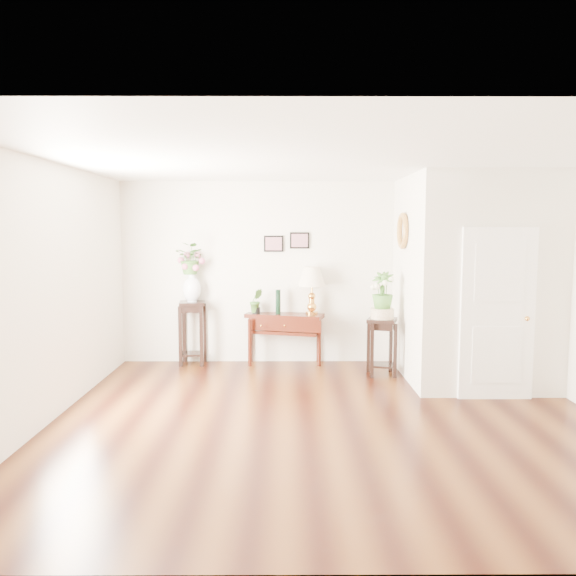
{
  "coord_description": "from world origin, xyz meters",
  "views": [
    {
      "loc": [
        -0.46,
        -5.93,
        2.07
      ],
      "look_at": [
        -0.43,
        1.3,
        1.31
      ],
      "focal_mm": 35.0,
      "sensor_mm": 36.0,
      "label": 1
    }
  ],
  "objects_px": {
    "table_lamp": "(312,291)",
    "plant_stand_a": "(193,333)",
    "console_table": "(285,339)",
    "plant_stand_b": "(382,347)"
  },
  "relations": [
    {
      "from": "table_lamp",
      "to": "plant_stand_b",
      "type": "height_order",
      "value": "table_lamp"
    },
    {
      "from": "plant_stand_a",
      "to": "plant_stand_b",
      "type": "height_order",
      "value": "plant_stand_a"
    },
    {
      "from": "table_lamp",
      "to": "plant_stand_a",
      "type": "relative_size",
      "value": 0.75
    },
    {
      "from": "table_lamp",
      "to": "plant_stand_b",
      "type": "relative_size",
      "value": 0.9
    },
    {
      "from": "console_table",
      "to": "plant_stand_b",
      "type": "height_order",
      "value": "plant_stand_b"
    },
    {
      "from": "console_table",
      "to": "table_lamp",
      "type": "distance_m",
      "value": 0.85
    },
    {
      "from": "plant_stand_a",
      "to": "plant_stand_b",
      "type": "distance_m",
      "value": 2.87
    },
    {
      "from": "console_table",
      "to": "plant_stand_b",
      "type": "distance_m",
      "value": 1.53
    },
    {
      "from": "console_table",
      "to": "plant_stand_b",
      "type": "relative_size",
      "value": 1.44
    },
    {
      "from": "table_lamp",
      "to": "plant_stand_a",
      "type": "height_order",
      "value": "table_lamp"
    }
  ]
}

